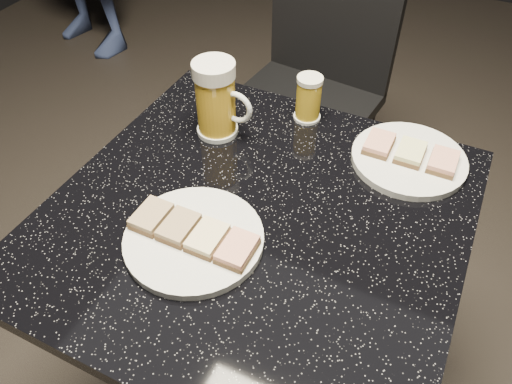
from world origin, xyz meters
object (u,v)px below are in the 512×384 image
at_px(plate_large, 194,239).
at_px(table, 256,292).
at_px(plate_small, 409,159).
at_px(beer_tumbler, 308,98).
at_px(chair, 311,85).
at_px(beer_mug, 217,99).

bearing_deg(plate_large, table, 58.76).
distance_m(plate_small, table, 0.41).
bearing_deg(beer_tumbler, chair, 108.37).
xyz_separation_m(plate_small, table, (-0.20, -0.25, -0.25)).
xyz_separation_m(plate_large, beer_tumbler, (0.04, 0.40, 0.04)).
relative_size(table, beer_tumbler, 7.65).
bearing_deg(beer_mug, plate_large, -68.86).
bearing_deg(chair, beer_mug, -88.23).
relative_size(beer_mug, chair, 0.18).
height_order(beer_mug, beer_tumbler, beer_mug).
distance_m(plate_large, chair, 0.94).
xyz_separation_m(table, beer_mug, (-0.17, 0.17, 0.32)).
bearing_deg(plate_large, beer_tumbler, 84.41).
bearing_deg(plate_large, chair, 97.97).
bearing_deg(chair, plate_small, -54.11).
height_order(plate_large, beer_tumbler, beer_tumbler).
height_order(plate_large, chair, chair).
bearing_deg(beer_tumbler, plate_small, -11.86).
distance_m(plate_large, beer_tumbler, 0.40).
relative_size(plate_large, plate_small, 1.05).
relative_size(table, beer_mug, 4.75).
xyz_separation_m(plate_large, table, (0.06, 0.10, -0.25)).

